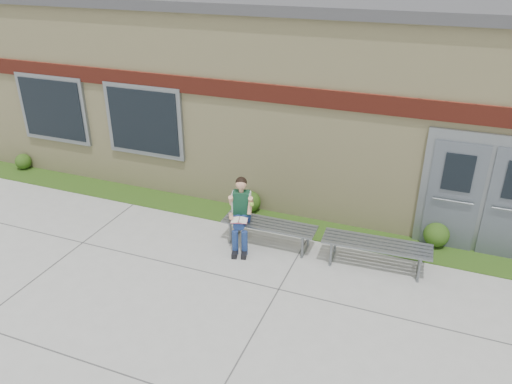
% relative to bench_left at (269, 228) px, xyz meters
% --- Properties ---
extents(ground, '(80.00, 80.00, 0.00)m').
position_rel_bench_left_xyz_m(ground, '(-0.37, -1.76, -0.36)').
color(ground, '#9E9E99').
rests_on(ground, ground).
extents(grass_strip, '(16.00, 0.80, 0.02)m').
position_rel_bench_left_xyz_m(grass_strip, '(-0.37, 0.84, -0.35)').
color(grass_strip, '#274512').
rests_on(grass_strip, ground).
extents(school_building, '(16.20, 6.22, 4.20)m').
position_rel_bench_left_xyz_m(school_building, '(-0.37, 4.23, 1.75)').
color(school_building, beige).
rests_on(school_building, ground).
extents(bench_left, '(1.79, 0.51, 0.46)m').
position_rel_bench_left_xyz_m(bench_left, '(0.00, 0.00, 0.00)').
color(bench_left, slate).
rests_on(bench_left, ground).
extents(bench_right, '(1.91, 0.62, 0.49)m').
position_rel_bench_left_xyz_m(bench_right, '(2.00, 0.00, 0.02)').
color(bench_right, slate).
rests_on(bench_right, ground).
extents(girl, '(0.56, 0.84, 1.35)m').
position_rel_bench_left_xyz_m(girl, '(-0.49, -0.20, 0.35)').
color(girl, navy).
rests_on(girl, ground).
extents(shrub_west, '(0.40, 0.40, 0.40)m').
position_rel_bench_left_xyz_m(shrub_west, '(-7.07, 1.09, -0.14)').
color(shrub_west, '#274512').
rests_on(shrub_west, grass_strip).
extents(shrub_mid, '(0.45, 0.45, 0.45)m').
position_rel_bench_left_xyz_m(shrub_mid, '(-0.83, 1.09, -0.11)').
color(shrub_mid, '#274512').
rests_on(shrub_mid, grass_strip).
extents(shrub_east, '(0.48, 0.48, 0.48)m').
position_rel_bench_left_xyz_m(shrub_east, '(2.96, 1.09, -0.10)').
color(shrub_east, '#274512').
rests_on(shrub_east, grass_strip).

